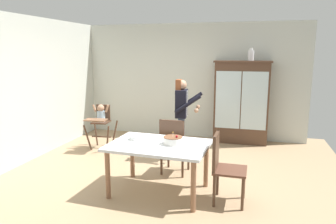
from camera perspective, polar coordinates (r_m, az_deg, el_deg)
ground_plane at (r=5.38m, az=-1.37°, el=-11.41°), size 6.24×6.24×0.00m
wall_back at (r=7.56m, az=4.31°, el=5.64°), size 5.32×0.06×2.70m
wall_left at (r=6.30m, az=-25.08°, el=3.58°), size 0.06×5.32×2.70m
china_cabinet at (r=7.22m, az=13.18°, el=1.78°), size 1.24×0.48×1.85m
ceramic_vase at (r=7.14m, az=14.87°, el=9.97°), size 0.13×0.13×0.27m
high_chair_with_toddler at (r=6.79m, az=-12.12°, el=-1.12°), size 0.63×0.72×0.95m
adult_person at (r=5.96m, az=2.54°, el=0.53°), size 0.53×0.52×1.53m
dining_table at (r=4.55m, az=-1.67°, el=-6.93°), size 1.46×1.07×0.74m
birthday_cake at (r=4.50m, az=0.92°, el=-5.17°), size 0.28×0.28×0.19m
serving_bowl at (r=4.77m, az=-6.05°, el=-4.66°), size 0.18×0.18×0.05m
dining_chair_far_side at (r=5.23m, az=1.01°, el=-5.60°), size 0.47×0.47×0.96m
dining_chair_right_end at (r=4.37m, az=9.93°, el=-9.16°), size 0.44×0.44×0.96m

